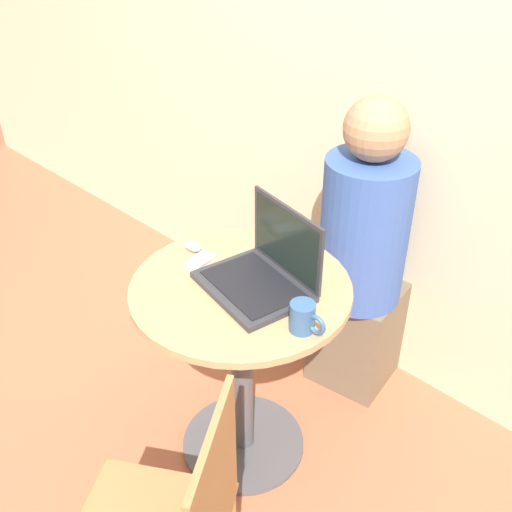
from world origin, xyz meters
The scene contains 8 objects.
ground_plane centered at (0.00, 0.00, 0.00)m, with size 12.00×12.00×0.00m, color #B26042.
back_wall centered at (0.00, 0.82, 1.30)m, with size 7.00×0.05×2.60m.
round_table centered at (0.00, 0.00, 0.53)m, with size 0.73×0.73×0.77m.
laptop centered at (0.05, 0.05, 0.83)m, with size 0.40×0.34×0.26m.
cell_phone centered at (-0.19, 0.00, 0.78)m, with size 0.08×0.11×0.02m.
computer_mouse centered at (-0.27, 0.03, 0.79)m, with size 0.08×0.04×0.03m.
coffee_cup centered at (0.29, -0.03, 0.82)m, with size 0.12×0.08×0.09m.
person_seated centered at (0.07, 0.64, 0.54)m, with size 0.38×0.54×1.28m.
Camera 1 is at (1.12, -1.10, 1.92)m, focal length 42.00 mm.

